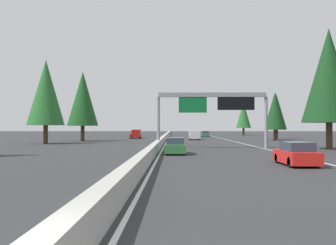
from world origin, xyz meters
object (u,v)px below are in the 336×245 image
at_px(conifer_right_distant, 243,115).
at_px(minivan_far_center, 194,135).
at_px(sign_gantry_overhead, 214,104).
at_px(conifer_right_far, 276,111).
at_px(conifer_right_mid, 275,111).
at_px(conifer_left_mid, 83,99).
at_px(oncoming_near, 136,134).
at_px(sedan_distant_a, 296,154).
at_px(sedan_mid_center, 175,146).
at_px(conifer_right_near, 329,76).
at_px(conifer_left_near, 46,93).
at_px(sedan_mid_left, 205,134).

bearing_deg(conifer_right_distant, minivan_far_center, 157.35).
bearing_deg(sign_gantry_overhead, conifer_right_far, -26.00).
height_order(conifer_right_mid, conifer_left_mid, conifer_left_mid).
height_order(oncoming_near, conifer_right_far, conifer_right_far).
xyz_separation_m(sign_gantry_overhead, sedan_distant_a, (-19.37, -3.17, -4.38)).
xyz_separation_m(sedan_mid_center, conifer_right_near, (7.72, -16.81, 7.35)).
relative_size(sedan_distant_a, conifer_right_mid, 0.50).
distance_m(conifer_right_far, conifer_left_mid, 38.10).
bearing_deg(conifer_right_distant, conifer_left_mid, 142.23).
bearing_deg(minivan_far_center, sedan_distant_a, -175.38).
relative_size(sedan_mid_center, conifer_left_mid, 0.37).
bearing_deg(oncoming_near, conifer_right_distant, 137.07).
relative_size(sedan_mid_center, minivan_far_center, 0.88).
xyz_separation_m(sedan_distant_a, sedan_mid_center, (9.80, 7.60, 0.00)).
bearing_deg(sedan_mid_center, conifer_left_near, 42.04).
relative_size(sign_gantry_overhead, conifer_left_near, 1.04).
height_order(minivan_far_center, conifer_right_distant, conifer_right_distant).
xyz_separation_m(sedan_distant_a, conifer_right_far, (52.24, -12.87, 4.87)).
xyz_separation_m(oncoming_near, conifer_right_distant, (30.73, -28.58, 5.10)).
height_order(sedan_mid_left, oncoming_near, oncoming_near).
bearing_deg(sedan_mid_left, conifer_right_mid, -155.84).
height_order(sedan_mid_center, conifer_right_mid, conifer_right_mid).
xyz_separation_m(conifer_right_mid, conifer_right_distant, (43.07, -2.23, 0.68)).
distance_m(sedan_mid_center, conifer_left_mid, 35.42).
distance_m(sedan_mid_center, oncoming_near, 47.65).
height_order(sedan_distant_a, conifer_right_far, conifer_right_far).
xyz_separation_m(sign_gantry_overhead, conifer_right_near, (-1.85, -12.38, 2.98)).
bearing_deg(sedan_mid_left, conifer_left_near, 145.14).
bearing_deg(conifer_right_far, sedan_mid_center, 154.25).
relative_size(minivan_far_center, sedan_mid_left, 1.14).
xyz_separation_m(conifer_right_near, conifer_right_far, (34.71, -3.66, -2.48)).
xyz_separation_m(sedan_mid_center, oncoming_near, (46.93, 8.26, 0.23)).
height_order(minivan_far_center, conifer_left_mid, conifer_left_mid).
distance_m(oncoming_near, conifer_right_near, 47.08).
bearing_deg(conifer_right_far, conifer_left_near, 118.92).
distance_m(sign_gantry_overhead, sedan_mid_center, 11.41).
bearing_deg(conifer_right_near, conifer_right_far, -6.01).
height_order(sedan_mid_center, conifer_left_mid, conifer_left_mid).
height_order(sedan_distant_a, oncoming_near, oncoming_near).
distance_m(conifer_right_near, conifer_right_far, 34.99).
relative_size(sign_gantry_overhead, sedan_distant_a, 2.88).
relative_size(sedan_mid_center, conifer_right_mid, 0.50).
distance_m(sign_gantry_overhead, sedan_mid_left, 49.07).
distance_m(sedan_mid_center, conifer_left_near, 28.77).
xyz_separation_m(conifer_right_far, conifer_left_mid, (-11.45, 36.30, 1.75)).
bearing_deg(sedan_mid_left, conifer_right_distant, -33.73).
distance_m(sedan_distant_a, conifer_left_mid, 47.50).
xyz_separation_m(sedan_mid_center, conifer_right_mid, (34.59, -18.10, 4.65)).
bearing_deg(conifer_right_far, conifer_right_distant, 0.22).
xyz_separation_m(conifer_right_far, conifer_right_distant, (35.22, 0.14, 0.46)).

